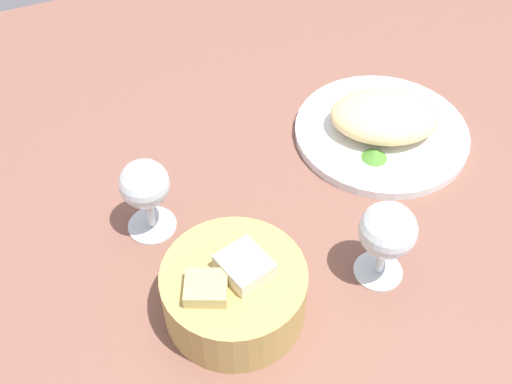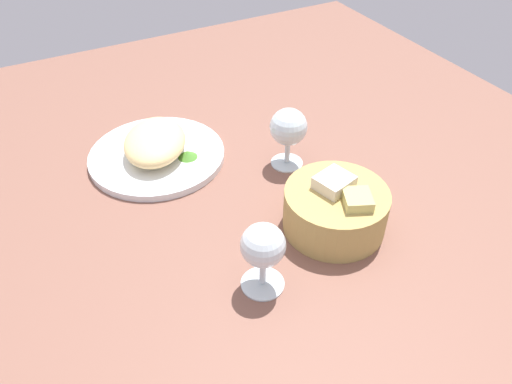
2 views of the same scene
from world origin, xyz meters
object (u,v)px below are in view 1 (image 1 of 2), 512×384
Objects in this scene: bread_basket at (234,291)px; wine_glass_near at (145,188)px; plate at (381,133)px; wine_glass_far at (387,233)px.

bread_basket is 1.46× the size of wine_glass_near.
wine_glass_far reaches higher than plate.
wine_glass_near is 30.14cm from wine_glass_far.
wine_glass_near is (5.31, -16.32, 3.56)cm from bread_basket.
plate is 2.27× the size of wine_glass_near.
bread_basket is 19.10cm from wine_glass_far.
wine_glass_far is at bearing 173.86° from bread_basket.
plate is 2.22× the size of wine_glass_far.
bread_basket is 1.42× the size of wine_glass_far.
plate is 26.25cm from wine_glass_far.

